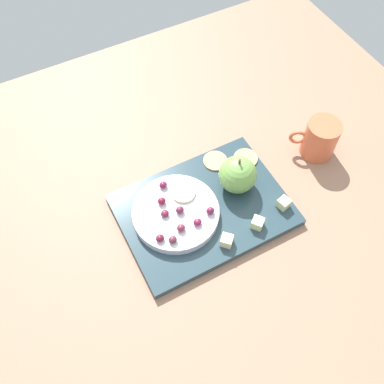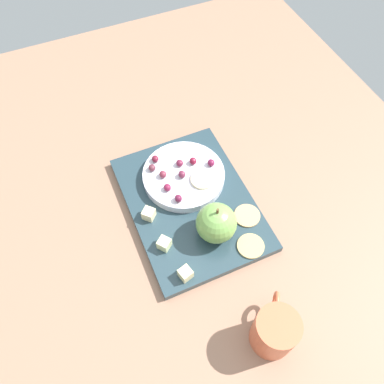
% 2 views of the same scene
% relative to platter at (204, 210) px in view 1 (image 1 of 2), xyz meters
% --- Properties ---
extents(table, '(1.31, 1.09, 0.04)m').
position_rel_platter_xyz_m(table, '(0.02, -0.03, -0.03)').
color(table, '#946B54').
rests_on(table, ground).
extents(platter, '(0.34, 0.25, 0.02)m').
position_rel_platter_xyz_m(platter, '(0.00, 0.00, 0.00)').
color(platter, '#273B45').
rests_on(platter, table).
extents(serving_dish, '(0.18, 0.18, 0.02)m').
position_rel_platter_xyz_m(serving_dish, '(0.06, -0.01, 0.02)').
color(serving_dish, silver).
rests_on(serving_dish, platter).
extents(apple_whole, '(0.08, 0.08, 0.08)m').
position_rel_platter_xyz_m(apple_whole, '(-0.09, -0.02, 0.05)').
color(apple_whole, '#6FA14B').
rests_on(apple_whole, platter).
extents(apple_stem, '(0.01, 0.00, 0.01)m').
position_rel_platter_xyz_m(apple_stem, '(-0.09, -0.02, 0.09)').
color(apple_stem, brown).
rests_on(apple_stem, apple_whole).
extents(cheese_cube_0, '(0.03, 0.03, 0.02)m').
position_rel_platter_xyz_m(cheese_cube_0, '(-0.00, 0.09, 0.02)').
color(cheese_cube_0, beige).
rests_on(cheese_cube_0, platter).
extents(cheese_cube_1, '(0.03, 0.03, 0.02)m').
position_rel_platter_xyz_m(cheese_cube_1, '(-0.15, 0.07, 0.02)').
color(cheese_cube_1, beige).
rests_on(cheese_cube_1, platter).
extents(cheese_cube_2, '(0.03, 0.03, 0.02)m').
position_rel_platter_xyz_m(cheese_cube_2, '(-0.07, 0.09, 0.02)').
color(cheese_cube_2, beige).
rests_on(cheese_cube_2, platter).
extents(cracker_0, '(0.05, 0.05, 0.00)m').
position_rel_platter_xyz_m(cracker_0, '(-0.08, -0.09, 0.01)').
color(cracker_0, tan).
rests_on(cracker_0, platter).
extents(cracker_1, '(0.05, 0.05, 0.00)m').
position_rel_platter_xyz_m(cracker_1, '(-0.14, -0.07, 0.01)').
color(cracker_1, tan).
rests_on(cracker_1, platter).
extents(grape_0, '(0.02, 0.01, 0.01)m').
position_rel_platter_xyz_m(grape_0, '(0.09, 0.05, 0.04)').
color(grape_0, '#5E2A37').
rests_on(grape_0, serving_dish).
extents(grape_1, '(0.02, 0.01, 0.01)m').
position_rel_platter_xyz_m(grape_1, '(0.08, -0.04, 0.04)').
color(grape_1, maroon).
rests_on(grape_1, serving_dish).
extents(grape_2, '(0.02, 0.01, 0.01)m').
position_rel_platter_xyz_m(grape_2, '(0.11, 0.03, 0.03)').
color(grape_2, maroon).
rests_on(grape_2, serving_dish).
extents(grape_3, '(0.02, 0.01, 0.02)m').
position_rel_platter_xyz_m(grape_3, '(0.00, 0.03, 0.04)').
color(grape_3, maroon).
rests_on(grape_3, serving_dish).
extents(grape_4, '(0.02, 0.01, 0.01)m').
position_rel_platter_xyz_m(grape_4, '(0.07, 0.03, 0.04)').
color(grape_4, maroon).
rests_on(grape_4, serving_dish).
extents(grape_5, '(0.02, 0.01, 0.02)m').
position_rel_platter_xyz_m(grape_5, '(0.05, -0.00, 0.04)').
color(grape_5, maroon).
rests_on(grape_5, serving_dish).
extents(grape_6, '(0.02, 0.01, 0.01)m').
position_rel_platter_xyz_m(grape_6, '(0.08, -0.01, 0.03)').
color(grape_6, maroon).
rests_on(grape_6, serving_dish).
extents(grape_7, '(0.02, 0.01, 0.01)m').
position_rel_platter_xyz_m(grape_7, '(0.06, -0.07, 0.04)').
color(grape_7, maroon).
rests_on(grape_7, serving_dish).
extents(grape_8, '(0.02, 0.01, 0.01)m').
position_rel_platter_xyz_m(grape_8, '(0.03, 0.04, 0.03)').
color(grape_8, maroon).
rests_on(grape_8, serving_dish).
extents(apple_slice_0, '(0.05, 0.05, 0.01)m').
position_rel_platter_xyz_m(apple_slice_0, '(0.03, -0.04, 0.03)').
color(apple_slice_0, beige).
rests_on(apple_slice_0, serving_dish).
extents(cup, '(0.10, 0.08, 0.09)m').
position_rel_platter_xyz_m(cup, '(-0.30, -0.02, 0.04)').
color(cup, '#D9623F').
rests_on(cup, table).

